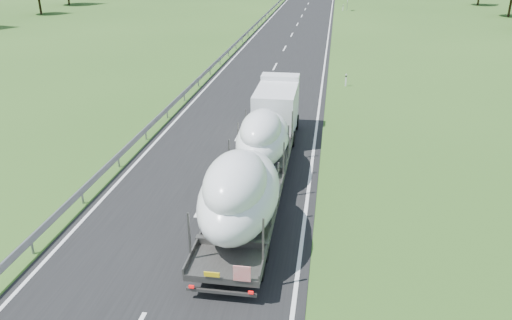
# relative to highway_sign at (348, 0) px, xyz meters

# --- Properties ---
(highway_sign) EXTENTS (0.08, 0.90, 2.60)m
(highway_sign) POSITION_rel_highway_sign_xyz_m (0.00, 0.00, 0.00)
(highway_sign) COLOR slate
(highway_sign) RESTS_ON ground
(boat_truck) EXTENTS (2.90, 17.84, 4.01)m
(boat_truck) POSITION_rel_highway_sign_xyz_m (-4.94, -69.79, 0.28)
(boat_truck) COLOR white
(boat_truck) RESTS_ON ground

